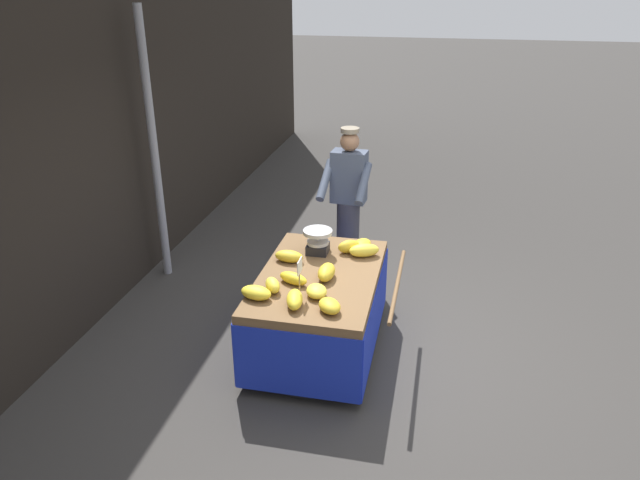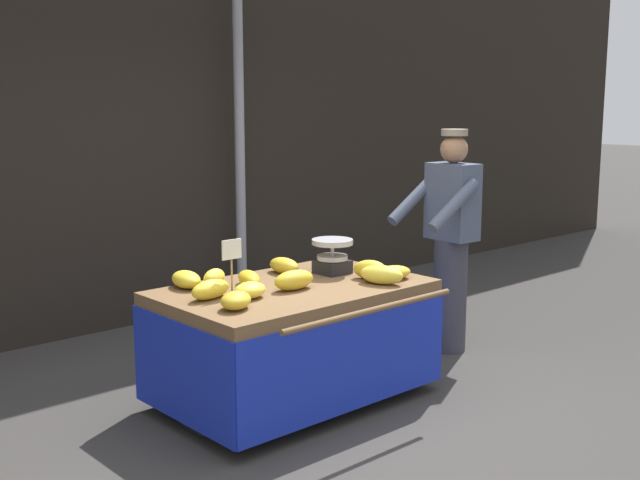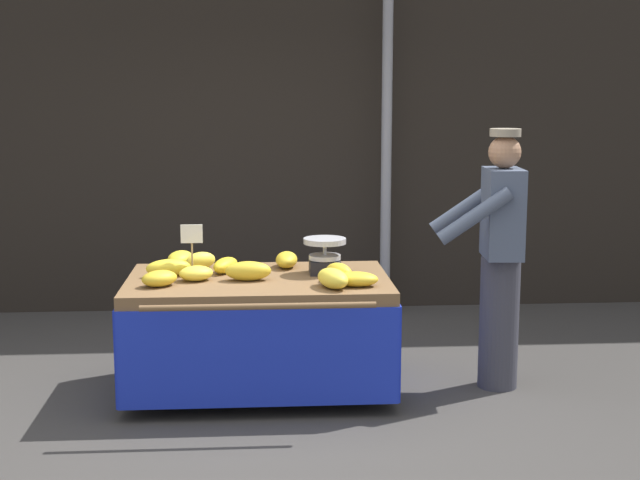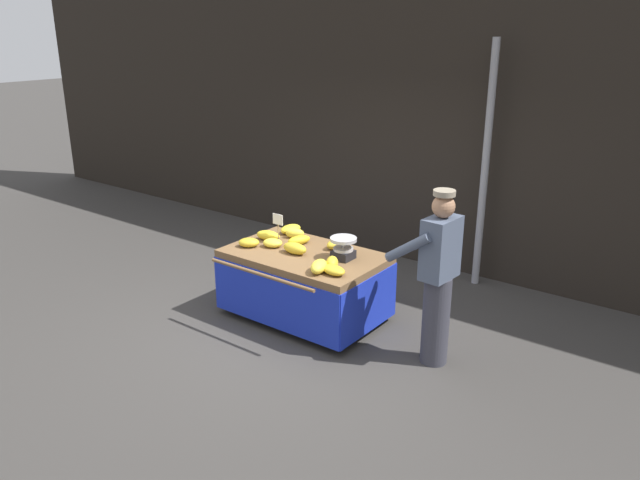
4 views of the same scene
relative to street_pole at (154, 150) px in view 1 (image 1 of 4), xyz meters
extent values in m
plane|color=#383533|center=(-1.12, -2.47, -1.48)|extent=(60.00, 60.00, 0.00)
cube|color=black|center=(-1.12, 0.34, 0.59)|extent=(16.00, 0.24, 4.14)
cylinder|color=gray|center=(0.00, 0.00, 0.00)|extent=(0.09, 0.09, 2.96)
cube|color=brown|center=(-1.11, -2.06, -0.75)|extent=(1.68, 1.04, 0.08)
cylinder|color=black|center=(-1.87, -2.06, -1.14)|extent=(0.05, 0.68, 0.68)
cylinder|color=#B7B7BC|center=(-1.90, -2.06, -1.14)|extent=(0.01, 0.12, 0.12)
cylinder|color=black|center=(-0.35, -2.06, -1.14)|extent=(0.05, 0.68, 0.68)
cylinder|color=#B7B7BC|center=(-0.32, -2.06, -1.14)|extent=(0.01, 0.12, 0.12)
cylinder|color=#4C4742|center=(-1.11, -1.62, -1.13)|extent=(0.05, 0.05, 0.69)
cube|color=#192DB2|center=(-1.11, -2.58, -1.09)|extent=(1.68, 0.02, 0.60)
cube|color=#192DB2|center=(-1.11, -1.54, -1.09)|extent=(1.68, 0.02, 0.60)
cube|color=#192DB2|center=(-1.95, -2.06, -1.09)|extent=(0.02, 1.04, 0.60)
cube|color=#192DB2|center=(-0.27, -2.06, -1.09)|extent=(0.02, 1.04, 0.60)
cylinder|color=brown|center=(-1.11, -2.76, -0.73)|extent=(1.34, 0.04, 0.04)
cube|color=black|center=(-0.68, -1.95, -0.67)|extent=(0.20, 0.20, 0.09)
cylinder|color=#B7B7BC|center=(-0.68, -1.95, -0.57)|extent=(0.02, 0.02, 0.11)
cylinder|color=#B7B7BC|center=(-0.68, -1.95, -0.49)|extent=(0.28, 0.28, 0.04)
cylinder|color=#B7B7BC|center=(-0.68, -1.95, -0.60)|extent=(0.21, 0.21, 0.03)
cylinder|color=#997A51|center=(-1.54, -1.99, -0.60)|extent=(0.01, 0.01, 0.22)
cube|color=white|center=(-1.54, -1.99, -0.43)|extent=(0.14, 0.01, 0.12)
ellipsoid|color=gold|center=(-1.33, -1.88, -0.66)|extent=(0.22, 0.30, 0.10)
ellipsoid|color=gold|center=(-1.72, -2.27, -0.66)|extent=(0.28, 0.26, 0.10)
ellipsoid|color=gold|center=(-0.92, -1.73, -0.66)|extent=(0.17, 0.28, 0.11)
ellipsoid|color=gold|center=(-0.51, -2.35, -0.67)|extent=(0.29, 0.21, 0.09)
ellipsoid|color=yellow|center=(-1.51, -2.12, -0.66)|extent=(0.26, 0.23, 0.10)
ellipsoid|color=gold|center=(-1.18, -2.14, -0.65)|extent=(0.29, 0.15, 0.12)
ellipsoid|color=yellow|center=(-1.69, -1.98, -0.65)|extent=(0.31, 0.19, 0.11)
ellipsoid|color=gold|center=(-0.61, -2.24, -0.65)|extent=(0.22, 0.25, 0.13)
ellipsoid|color=yellow|center=(-1.50, -1.74, -0.65)|extent=(0.24, 0.21, 0.11)
ellipsoid|color=yellow|center=(-0.66, -2.40, -0.65)|extent=(0.25, 0.32, 0.12)
ellipsoid|color=yellow|center=(-1.64, -1.64, -0.66)|extent=(0.22, 0.30, 0.11)
cylinder|color=#383842|center=(0.47, -2.06, -1.04)|extent=(0.26, 0.26, 0.88)
cube|color=#475166|center=(0.47, -2.06, -0.31)|extent=(0.26, 0.40, 0.58)
sphere|color=#9E7051|center=(0.47, -2.06, 0.09)|extent=(0.21, 0.21, 0.21)
cylinder|color=gray|center=(0.47, -2.06, 0.21)|extent=(0.20, 0.20, 0.05)
cylinder|color=#475166|center=(0.24, -2.25, -0.30)|extent=(0.48, 0.13, 0.37)
cylinder|color=#475166|center=(0.28, -1.83, -0.30)|extent=(0.48, 0.13, 0.37)
camera|label=1|loc=(-5.73, -3.06, 1.74)|focal=33.46mm
camera|label=2|loc=(-4.28, -5.81, 0.45)|focal=44.56mm
camera|label=3|loc=(-1.11, -7.80, 0.50)|focal=51.14mm
camera|label=4|loc=(2.80, -6.98, 1.65)|focal=35.08mm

